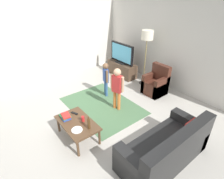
# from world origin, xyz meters

# --- Properties ---
(ground) EXTENTS (7.80, 7.80, 0.00)m
(ground) POSITION_xyz_m (0.00, 0.00, 0.00)
(ground) COLOR #B2ADA3
(wall_back) EXTENTS (6.00, 0.12, 2.70)m
(wall_back) POSITION_xyz_m (0.00, 3.00, 1.35)
(wall_back) COLOR silver
(wall_back) RESTS_ON ground
(wall_left) EXTENTS (0.12, 6.00, 2.70)m
(wall_left) POSITION_xyz_m (-3.00, 0.00, 1.35)
(wall_left) COLOR silver
(wall_left) RESTS_ON ground
(area_rug) EXTENTS (2.20, 1.60, 0.01)m
(area_rug) POSITION_xyz_m (-0.35, 0.53, 0.00)
(area_rug) COLOR #4C724C
(area_rug) RESTS_ON ground
(tv_stand) EXTENTS (1.20, 0.44, 0.50)m
(tv_stand) POSITION_xyz_m (-1.56, 2.30, 0.24)
(tv_stand) COLOR #4C3828
(tv_stand) RESTS_ON ground
(tv) EXTENTS (1.10, 0.28, 0.71)m
(tv) POSITION_xyz_m (-1.56, 2.28, 0.85)
(tv) COLOR black
(tv) RESTS_ON tv_stand
(couch) EXTENTS (0.80, 1.80, 0.86)m
(couch) POSITION_xyz_m (1.91, 0.38, 0.29)
(couch) COLOR black
(couch) RESTS_ON ground
(armchair) EXTENTS (0.60, 0.60, 0.90)m
(armchair) POSITION_xyz_m (0.09, 2.26, 0.30)
(armchair) COLOR #472319
(armchair) RESTS_ON ground
(floor_lamp) EXTENTS (0.36, 0.36, 1.78)m
(floor_lamp) POSITION_xyz_m (-0.60, 2.45, 1.54)
(floor_lamp) COLOR #262626
(floor_lamp) RESTS_ON ground
(child_near_tv) EXTENTS (0.33, 0.20, 1.04)m
(child_near_tv) POSITION_xyz_m (-0.75, 0.96, 0.62)
(child_near_tv) COLOR #33598C
(child_near_tv) RESTS_ON ground
(child_center) EXTENTS (0.38, 0.21, 1.17)m
(child_center) POSITION_xyz_m (-0.00, 0.77, 0.71)
(child_center) COLOR orange
(child_center) RESTS_ON ground
(coffee_table) EXTENTS (1.00, 0.60, 0.42)m
(coffee_table) POSITION_xyz_m (0.32, -0.59, 0.37)
(coffee_table) COLOR #513823
(coffee_table) RESTS_ON ground
(book_stack) EXTENTS (0.28, 0.20, 0.09)m
(book_stack) POSITION_xyz_m (0.04, -0.71, 0.46)
(book_stack) COLOR #334CA5
(book_stack) RESTS_ON coffee_table
(bottle) EXTENTS (0.06, 0.06, 0.29)m
(bottle) POSITION_xyz_m (0.64, -0.49, 0.54)
(bottle) COLOR #4C3319
(bottle) RESTS_ON coffee_table
(tv_remote) EXTENTS (0.17, 0.11, 0.02)m
(tv_remote) POSITION_xyz_m (0.02, -0.49, 0.43)
(tv_remote) COLOR black
(tv_remote) RESTS_ON coffee_table
(soda_can) EXTENTS (0.07, 0.07, 0.12)m
(soda_can) POSITION_xyz_m (0.37, -0.47, 0.48)
(soda_can) COLOR red
(soda_can) RESTS_ON coffee_table
(plate) EXTENTS (0.22, 0.22, 0.02)m
(plate) POSITION_xyz_m (0.54, -0.71, 0.43)
(plate) COLOR white
(plate) RESTS_ON coffee_table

